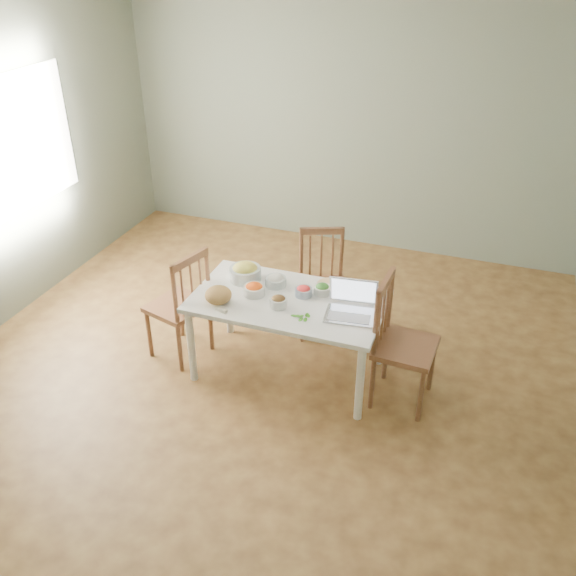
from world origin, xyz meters
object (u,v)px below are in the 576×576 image
(chair_left, at_px, (177,303))
(chair_right, at_px, (406,344))
(bowl_squash, at_px, (245,272))
(chair_far, at_px, (322,285))
(bread_boule, at_px, (218,295))
(laptop, at_px, (351,302))
(dining_table, at_px, (288,336))

(chair_left, relative_size, chair_right, 0.97)
(bowl_squash, bearing_deg, chair_left, -155.66)
(chair_far, bearing_deg, chair_right, -59.93)
(bread_boule, bearing_deg, laptop, 8.54)
(dining_table, bearing_deg, laptop, -8.37)
(dining_table, relative_size, bread_boule, 7.20)
(chair_right, xyz_separation_m, laptop, (-0.42, -0.05, 0.31))
(chair_left, relative_size, bowl_squash, 3.89)
(chair_far, bearing_deg, laptop, -80.87)
(dining_table, distance_m, bread_boule, 0.67)
(bread_boule, bearing_deg, dining_table, 24.98)
(bowl_squash, bearing_deg, chair_right, -8.09)
(dining_table, distance_m, bowl_squash, 0.62)
(bread_boule, xyz_separation_m, bowl_squash, (0.05, 0.39, 0.01))
(bread_boule, xyz_separation_m, laptop, (0.99, 0.15, 0.06))
(dining_table, distance_m, laptop, 0.70)
(chair_left, distance_m, bread_boule, 0.56)
(dining_table, xyz_separation_m, bowl_squash, (-0.43, 0.17, 0.42))
(chair_right, distance_m, bread_boule, 1.45)
(dining_table, relative_size, chair_right, 1.45)
(laptop, bearing_deg, chair_far, 113.59)
(bowl_squash, height_order, laptop, laptop)
(bowl_squash, bearing_deg, dining_table, -21.39)
(laptop, bearing_deg, chair_right, -0.32)
(bread_boule, relative_size, laptop, 0.57)
(chair_far, relative_size, chair_left, 0.95)
(bowl_squash, distance_m, laptop, 0.97)
(chair_right, relative_size, laptop, 2.83)
(dining_table, distance_m, chair_right, 0.95)
(bread_boule, bearing_deg, chair_right, 7.94)
(chair_far, height_order, chair_left, chair_left)
(dining_table, relative_size, bowl_squash, 5.83)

